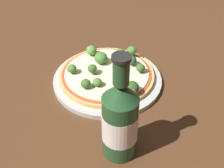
# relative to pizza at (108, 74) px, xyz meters

# --- Properties ---
(ground_plane) EXTENTS (3.00, 3.00, 0.00)m
(ground_plane) POSITION_rel_pizza_xyz_m (0.01, -0.00, -0.02)
(ground_plane) COLOR #4C2D19
(plate) EXTENTS (0.27, 0.27, 0.01)m
(plate) POSITION_rel_pizza_xyz_m (0.00, 0.00, -0.01)
(plate) COLOR #B2B7B2
(plate) RESTS_ON ground_plane
(pizza) EXTENTS (0.24, 0.24, 0.01)m
(pizza) POSITION_rel_pizza_xyz_m (0.00, 0.00, 0.00)
(pizza) COLOR tan
(pizza) RESTS_ON plate
(broccoli_floret_0) EXTENTS (0.03, 0.03, 0.03)m
(broccoli_floret_0) POSITION_rel_pizza_xyz_m (-0.09, -0.02, 0.02)
(broccoli_floret_0) COLOR #6B8E51
(broccoli_floret_0) RESTS_ON pizza
(broccoli_floret_1) EXTENTS (0.02, 0.02, 0.02)m
(broccoli_floret_1) POSITION_rel_pizza_xyz_m (0.03, 0.07, 0.02)
(broccoli_floret_1) COLOR #6B8E51
(broccoli_floret_1) RESTS_ON pizza
(broccoli_floret_2) EXTENTS (0.02, 0.02, 0.03)m
(broccoli_floret_2) POSITION_rel_pizza_xyz_m (-0.03, -0.09, 0.02)
(broccoli_floret_2) COLOR #6B8E51
(broccoli_floret_2) RESTS_ON pizza
(broccoli_floret_3) EXTENTS (0.03, 0.03, 0.03)m
(broccoli_floret_3) POSITION_rel_pizza_xyz_m (0.09, 0.02, 0.02)
(broccoli_floret_3) COLOR #6B8E51
(broccoli_floret_3) RESTS_ON pizza
(broccoli_floret_4) EXTENTS (0.03, 0.03, 0.03)m
(broccoli_floret_4) POSITION_rel_pizza_xyz_m (-0.05, 0.08, 0.02)
(broccoli_floret_4) COLOR #6B8E51
(broccoli_floret_4) RESTS_ON pizza
(broccoli_floret_5) EXTENTS (0.02, 0.02, 0.02)m
(broccoli_floret_5) POSITION_rel_pizza_xyz_m (0.04, -0.04, 0.02)
(broccoli_floret_5) COLOR #6B8E51
(broccoli_floret_5) RESTS_ON pizza
(broccoli_floret_6) EXTENTS (0.03, 0.03, 0.03)m
(broccoli_floret_6) POSITION_rel_pizza_xyz_m (-0.04, 0.05, 0.02)
(broccoli_floret_6) COLOR #6B8E51
(broccoli_floret_6) RESTS_ON pizza
(broccoli_floret_7) EXTENTS (0.03, 0.03, 0.03)m
(broccoli_floret_7) POSITION_rel_pizza_xyz_m (-0.04, -0.00, 0.02)
(broccoli_floret_7) COLOR #6B8E51
(broccoli_floret_7) RESTS_ON pizza
(broccoli_floret_8) EXTENTS (0.03, 0.03, 0.03)m
(broccoli_floret_8) POSITION_rel_pizza_xyz_m (-0.00, 0.03, 0.02)
(broccoli_floret_8) COLOR #6B8E51
(broccoli_floret_8) RESTS_ON pizza
(broccoli_floret_9) EXTENTS (0.02, 0.02, 0.03)m
(broccoli_floret_9) POSITION_rel_pizza_xyz_m (-0.01, -0.04, 0.02)
(broccoli_floret_9) COLOR #6B8E51
(broccoli_floret_9) RESTS_ON pizza
(broccoli_floret_10) EXTENTS (0.02, 0.02, 0.03)m
(broccoli_floret_10) POSITION_rel_pizza_xyz_m (-0.01, 0.07, 0.02)
(broccoli_floret_10) COLOR #6B8E51
(broccoli_floret_10) RESTS_ON pizza
(broccoli_floret_11) EXTENTS (0.02, 0.02, 0.02)m
(broccoli_floret_11) POSITION_rel_pizza_xyz_m (0.04, -0.07, 0.02)
(broccoli_floret_11) COLOR #6B8E51
(broccoli_floret_11) RESTS_ON pizza
(beer_bottle) EXTENTS (0.07, 0.07, 0.23)m
(beer_bottle) POSITION_rel_pizza_xyz_m (0.22, -0.06, 0.07)
(beer_bottle) COLOR #234C28
(beer_bottle) RESTS_ON ground_plane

